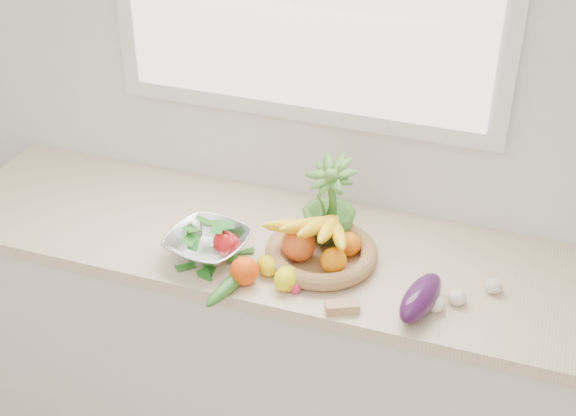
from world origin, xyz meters
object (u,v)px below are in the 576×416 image
(cucumber, at_px, (230,284))
(colander_with_spinach, at_px, (207,240))
(potted_herb, at_px, (329,202))
(eggplant, at_px, (421,298))
(apple, at_px, (224,241))
(fruit_basket, at_px, (320,247))

(cucumber, distance_m, colander_with_spinach, 0.19)
(potted_herb, bearing_deg, eggplant, -36.52)
(apple, bearing_deg, cucumber, -62.21)
(potted_herb, relative_size, colander_with_spinach, 1.08)
(colander_with_spinach, bearing_deg, apple, 54.97)
(cucumber, height_order, potted_herb, potted_herb)
(eggplant, distance_m, colander_with_spinach, 0.68)
(apple, distance_m, cucumber, 0.20)
(cucumber, relative_size, potted_herb, 0.76)
(apple, height_order, potted_herb, potted_herb)
(eggplant, height_order, potted_herb, potted_herb)
(apple, distance_m, fruit_basket, 0.31)
(fruit_basket, xyz_separation_m, colander_with_spinach, (-0.34, -0.10, 0.01))
(apple, xyz_separation_m, fruit_basket, (0.30, 0.05, 0.02))
(fruit_basket, relative_size, colander_with_spinach, 1.51)
(apple, xyz_separation_m, colander_with_spinach, (-0.03, -0.05, 0.03))
(eggplant, distance_m, potted_herb, 0.45)
(fruit_basket, height_order, colander_with_spinach, fruit_basket)
(eggplant, relative_size, potted_herb, 0.74)
(cucumber, distance_m, fruit_basket, 0.31)
(fruit_basket, bearing_deg, eggplant, -21.54)
(apple, bearing_deg, eggplant, -7.50)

